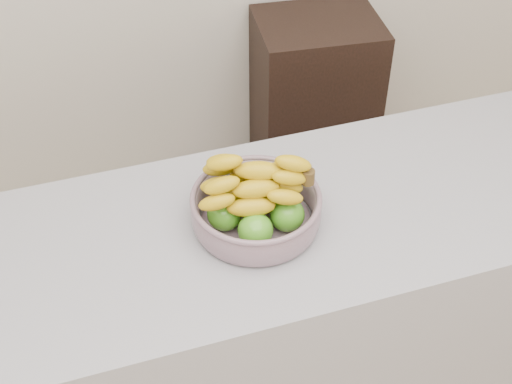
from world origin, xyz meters
TOP-DOWN VIEW (x-y plane):
  - room_shell at (0.00, 0.00)m, footprint 4.05×4.05m
  - counter at (0.00, 0.77)m, footprint 2.00×0.60m
  - cabinet at (0.60, 1.78)m, footprint 0.49×0.41m
  - fruit_bowl at (0.04, 0.77)m, footprint 0.30×0.30m

SIDE VIEW (x-z plane):
  - cabinet at x=0.60m, z-range 0.00..0.81m
  - counter at x=0.00m, z-range 0.00..0.90m
  - fruit_bowl at x=0.04m, z-range 0.87..1.05m
  - room_shell at x=0.00m, z-range 0.35..3.08m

